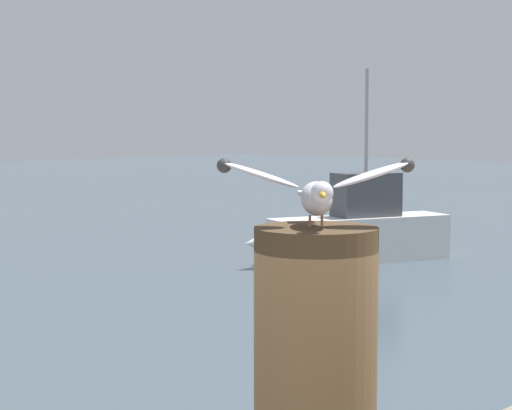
% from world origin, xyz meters
% --- Properties ---
extents(mooring_post, '(0.37, 0.37, 1.04)m').
position_xyz_m(mooring_post, '(0.13, -0.36, 2.05)').
color(mooring_post, '#4C3823').
rests_on(mooring_post, harbor_quay).
extents(seagull, '(0.49, 0.47, 0.20)m').
position_xyz_m(seagull, '(0.13, -0.36, 2.68)').
color(seagull, tan).
rests_on(seagull, mooring_post).
extents(boat_white, '(4.63, 2.48, 4.00)m').
position_xyz_m(boat_white, '(12.75, 9.65, 0.64)').
color(boat_white, silver).
rests_on(boat_white, ground_plane).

